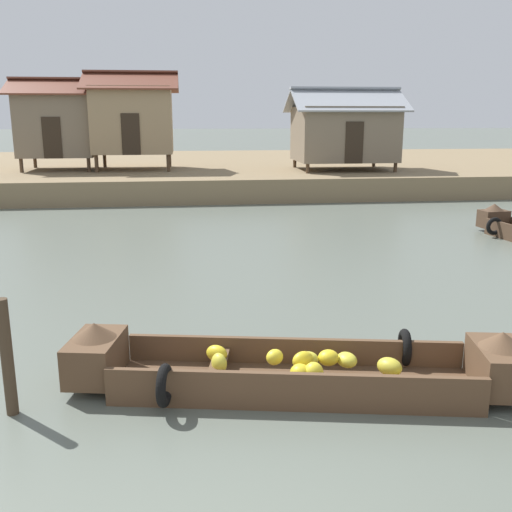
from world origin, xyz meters
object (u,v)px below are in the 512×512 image
at_px(stilt_house_mid_left, 58,123).
at_px(mooring_post, 7,358).
at_px(banana_boat, 295,369).
at_px(stilt_house_mid_right, 133,119).
at_px(stilt_house_right, 344,132).

xyz_separation_m(stilt_house_mid_left, mooring_post, (3.64, -21.73, -2.39)).
distance_m(banana_boat, mooring_post, 3.46).
distance_m(banana_boat, stilt_house_mid_right, 21.85).
xyz_separation_m(stilt_house_mid_right, stilt_house_right, (9.69, -1.42, -0.61)).
relative_size(stilt_house_mid_right, stilt_house_right, 0.88).
height_order(stilt_house_mid_right, mooring_post, stilt_house_mid_right).
xyz_separation_m(banana_boat, stilt_house_right, (6.06, 19.92, 2.41)).
relative_size(stilt_house_right, mooring_post, 3.58).
relative_size(stilt_house_mid_left, mooring_post, 2.93).
relative_size(stilt_house_mid_left, stilt_house_right, 0.82).
relative_size(stilt_house_mid_right, mooring_post, 3.14).
bearing_deg(mooring_post, banana_boat, 3.33).
relative_size(stilt_house_mid_left, stilt_house_mid_right, 0.93).
bearing_deg(stilt_house_mid_left, banana_boat, -71.83).
bearing_deg(stilt_house_right, stilt_house_mid_right, 171.65).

